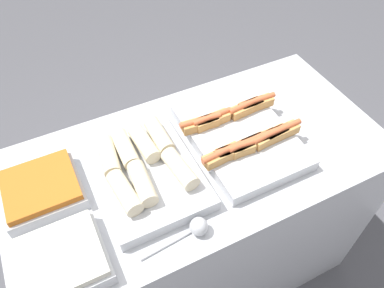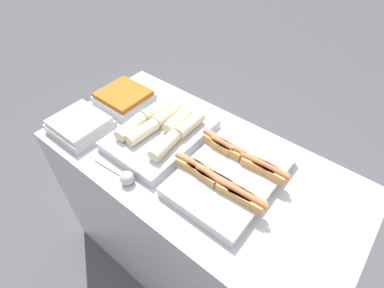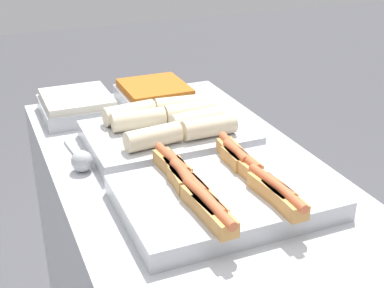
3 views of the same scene
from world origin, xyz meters
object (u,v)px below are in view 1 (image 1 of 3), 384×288
Objects in this scene: serving_spoon_near at (196,228)px; tray_hotdogs at (240,135)px; tray_wraps at (144,168)px; tray_side_back at (42,190)px; tray_side_front at (62,261)px.

tray_hotdogs is at bearing 40.04° from serving_spoon_near.
tray_side_back is (-0.34, 0.07, -0.01)m from tray_wraps.
serving_spoon_near is at bearing -41.41° from tray_side_back.
tray_hotdogs is at bearing -6.28° from tray_side_back.
serving_spoon_near is (0.06, -0.28, -0.01)m from tray_wraps.
tray_wraps reaches higher than tray_side_back.
tray_side_front is at bearing -148.38° from tray_wraps.
tray_side_front is at bearing -90.00° from tray_side_back.
tray_wraps is 0.39m from tray_side_front.
tray_side_front is 0.28m from tray_side_back.
tray_hotdogs is 1.04× the size of tray_wraps.
tray_side_back is at bearing 138.59° from serving_spoon_near.
tray_hotdogs is 1.98× the size of tray_side_back.
tray_hotdogs reaches higher than tray_side_front.
tray_side_front is at bearing 169.44° from serving_spoon_near.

